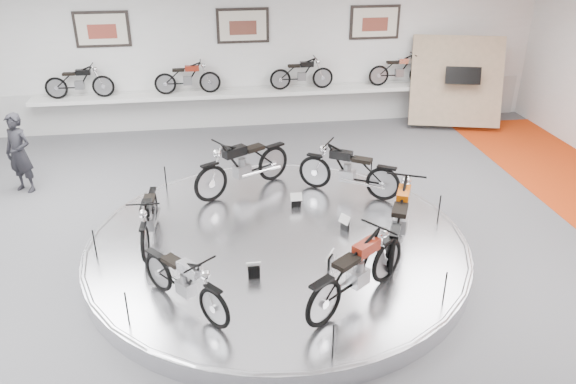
{
  "coord_description": "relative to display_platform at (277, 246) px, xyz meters",
  "views": [
    {
      "loc": [
        -1.03,
        -7.84,
        5.22
      ],
      "look_at": [
        0.23,
        0.6,
        1.02
      ],
      "focal_mm": 35.0,
      "sensor_mm": 36.0,
      "label": 1
    }
  ],
  "objects": [
    {
      "name": "floor",
      "position": [
        0.0,
        -0.3,
        -0.15
      ],
      "size": [
        16.0,
        16.0,
        0.0
      ],
      "primitive_type": "plane",
      "color": "#525255",
      "rests_on": "ground"
    },
    {
      "name": "ceiling",
      "position": [
        0.0,
        -0.3,
        3.85
      ],
      "size": [
        16.0,
        16.0,
        0.0
      ],
      "primitive_type": "plane",
      "rotation": [
        3.14,
        0.0,
        0.0
      ],
      "color": "white",
      "rests_on": "wall_back"
    },
    {
      "name": "wall_back",
      "position": [
        0.0,
        6.7,
        1.85
      ],
      "size": [
        16.0,
        0.0,
        16.0
      ],
      "primitive_type": "plane",
      "rotation": [
        1.57,
        0.0,
        0.0
      ],
      "color": "silver",
      "rests_on": "floor"
    },
    {
      "name": "dado_band",
      "position": [
        0.0,
        6.68,
        0.4
      ],
      "size": [
        15.68,
        0.04,
        1.1
      ],
      "primitive_type": "cube",
      "color": "#BCBCBA",
      "rests_on": "floor"
    },
    {
      "name": "display_platform",
      "position": [
        0.0,
        0.0,
        0.0
      ],
      "size": [
        6.4,
        6.4,
        0.3
      ],
      "primitive_type": "cylinder",
      "color": "silver",
      "rests_on": "floor"
    },
    {
      "name": "platform_rim",
      "position": [
        0.0,
        0.0,
        0.12
      ],
      "size": [
        6.4,
        6.4,
        0.1
      ],
      "primitive_type": "torus",
      "color": "#B2B2BA",
      "rests_on": "display_platform"
    },
    {
      "name": "shelf",
      "position": [
        0.0,
        6.4,
        0.85
      ],
      "size": [
        11.0,
        0.55,
        0.1
      ],
      "primitive_type": "cube",
      "color": "silver",
      "rests_on": "wall_back"
    },
    {
      "name": "poster_left",
      "position": [
        -3.5,
        6.66,
        2.55
      ],
      "size": [
        1.35,
        0.06,
        0.88
      ],
      "primitive_type": "cube",
      "color": "beige",
      "rests_on": "wall_back"
    },
    {
      "name": "poster_center",
      "position": [
        0.0,
        6.66,
        2.55
      ],
      "size": [
        1.35,
        0.06,
        0.88
      ],
      "primitive_type": "cube",
      "color": "beige",
      "rests_on": "wall_back"
    },
    {
      "name": "poster_right",
      "position": [
        3.5,
        6.66,
        2.55
      ],
      "size": [
        1.35,
        0.06,
        0.88
      ],
      "primitive_type": "cube",
      "color": "beige",
      "rests_on": "wall_back"
    },
    {
      "name": "display_panel",
      "position": [
        5.6,
        5.8,
        1.1
      ],
      "size": [
        2.56,
        1.52,
        2.3
      ],
      "primitive_type": "cube",
      "rotation": [
        -0.35,
        0.0,
        -0.26
      ],
      "color": "tan",
      "rests_on": "floor"
    },
    {
      "name": "shelf_bike_a",
      "position": [
        -4.2,
        6.4,
        1.27
      ],
      "size": [
        1.22,
        0.43,
        0.73
      ],
      "primitive_type": null,
      "color": "black",
      "rests_on": "shelf"
    },
    {
      "name": "shelf_bike_b",
      "position": [
        -1.5,
        6.4,
        1.27
      ],
      "size": [
        1.22,
        0.43,
        0.73
      ],
      "primitive_type": null,
      "color": "maroon",
      "rests_on": "shelf"
    },
    {
      "name": "shelf_bike_c",
      "position": [
        1.5,
        6.4,
        1.27
      ],
      "size": [
        1.22,
        0.43,
        0.73
      ],
      "primitive_type": null,
      "color": "black",
      "rests_on": "shelf"
    },
    {
      "name": "shelf_bike_d",
      "position": [
        4.2,
        6.4,
        1.27
      ],
      "size": [
        1.22,
        0.43,
        0.73
      ],
      "primitive_type": null,
      "color": "#BBBBC1",
      "rests_on": "shelf"
    },
    {
      "name": "bike_a",
      "position": [
        1.59,
        1.51,
        0.66
      ],
      "size": [
        1.81,
        1.45,
        1.03
      ],
      "primitive_type": null,
      "rotation": [
        0.0,
        0.0,
        2.59
      ],
      "color": "black",
      "rests_on": "display_platform"
    },
    {
      "name": "bike_b",
      "position": [
        -0.42,
        1.97,
        0.71
      ],
      "size": [
        1.97,
        1.56,
        1.11
      ],
      "primitive_type": null,
      "rotation": [
        0.0,
        0.0,
        3.69
      ],
      "color": "black",
      "rests_on": "display_platform"
    },
    {
      "name": "bike_c",
      "position": [
        -2.11,
        0.26,
        0.6
      ],
      "size": [
        0.61,
        1.55,
        0.9
      ],
      "primitive_type": null,
      "rotation": [
        0.0,
        0.0,
        4.67
      ],
      "color": "black",
      "rests_on": "display_platform"
    },
    {
      "name": "bike_d",
      "position": [
        -1.5,
        -1.66,
        0.6
      ],
      "size": [
        1.39,
        1.53,
        0.9
      ],
      "primitive_type": null,
      "rotation": [
        0.0,
        0.0,
        5.4
      ],
      "color": "#BBBBC1",
      "rests_on": "display_platform"
    },
    {
      "name": "bike_e",
      "position": [
        0.88,
        -1.87,
        0.68
      ],
      "size": [
        1.8,
        1.59,
        1.05
      ],
      "primitive_type": null,
      "rotation": [
        0.0,
        0.0,
        6.94
      ],
      "color": "maroon",
      "rests_on": "display_platform"
    },
    {
      "name": "bike_f",
      "position": [
        1.94,
        -0.54,
        0.71
      ],
      "size": [
        1.41,
        2.0,
        1.12
      ],
      "primitive_type": null,
      "rotation": [
        0.0,
        0.0,
        7.42
      ],
      "color": "#A94304",
      "rests_on": "display_platform"
    },
    {
      "name": "visitor",
      "position": [
        -4.93,
        3.26,
        0.69
      ],
      "size": [
        0.73,
        0.65,
        1.69
      ],
      "primitive_type": "imported",
      "rotation": [
        0.0,
        0.0,
        -0.5
      ],
      "color": "black",
      "rests_on": "floor"
    }
  ]
}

